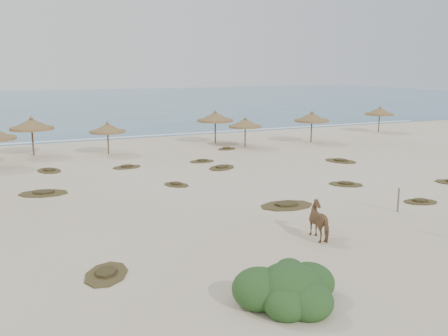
{
  "coord_description": "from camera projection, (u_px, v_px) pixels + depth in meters",
  "views": [
    {
      "loc": [
        -9.75,
        -19.2,
        6.42
      ],
      "look_at": [
        1.14,
        5.0,
        0.98
      ],
      "focal_mm": 40.0,
      "sensor_mm": 36.0,
      "label": 1
    }
  ],
  "objects": [
    {
      "name": "scrub_2",
      "position": [
        176.0,
        184.0,
        27.33
      ],
      "size": [
        1.66,
        1.86,
        0.16
      ],
      "rotation": [
        0.0,
        0.0,
        2.09
      ],
      "color": "#4D4022",
      "rests_on": "ground"
    },
    {
      "name": "palapa_4",
      "position": [
        215.0,
        117.0,
        41.78
      ],
      "size": [
        3.94,
        3.94,
        2.84
      ],
      "rotation": [
        0.0,
        0.0,
        0.38
      ],
      "color": "brown",
      "rests_on": "ground"
    },
    {
      "name": "palapa_6",
      "position": [
        312.0,
        118.0,
        42.3
      ],
      "size": [
        3.34,
        3.34,
        2.74
      ],
      "rotation": [
        0.0,
        0.0,
        0.16
      ],
      "color": "brown",
      "rests_on": "ground"
    },
    {
      "name": "scrub_5",
      "position": [
        341.0,
        161.0,
        34.17
      ],
      "size": [
        2.26,
        2.67,
        0.16
      ],
      "rotation": [
        0.0,
        0.0,
        1.98
      ],
      "color": "#4D4022",
      "rests_on": "ground"
    },
    {
      "name": "scrub_11",
      "position": [
        106.0,
        274.0,
        15.58
      ],
      "size": [
        2.04,
        2.36,
        0.16
      ],
      "rotation": [
        0.0,
        0.0,
        1.12
      ],
      "color": "#4D4022",
      "rests_on": "ground"
    },
    {
      "name": "foam_line",
      "position": [
        119.0,
        138.0,
        45.58
      ],
      "size": [
        70.0,
        0.6,
        0.01
      ],
      "primitive_type": "cube",
      "color": "white",
      "rests_on": "ground"
    },
    {
      "name": "scrub_1",
      "position": [
        43.0,
        193.0,
        25.49
      ],
      "size": [
        2.77,
        2.14,
        0.16
      ],
      "rotation": [
        0.0,
        0.0,
        2.9
      ],
      "color": "#4D4022",
      "rests_on": "ground"
    },
    {
      "name": "scrub_4",
      "position": [
        346.0,
        184.0,
        27.43
      ],
      "size": [
        2.2,
        2.13,
        0.16
      ],
      "rotation": [
        0.0,
        0.0,
        2.43
      ],
      "color": "#4D4022",
      "rests_on": "ground"
    },
    {
      "name": "scrub_13",
      "position": [
        127.0,
        167.0,
        32.11
      ],
      "size": [
        2.06,
        1.53,
        0.16
      ],
      "rotation": [
        0.0,
        0.0,
        0.17
      ],
      "color": "#4D4022",
      "rests_on": "ground"
    },
    {
      "name": "palapa_7",
      "position": [
        380.0,
        112.0,
        48.93
      ],
      "size": [
        3.08,
        3.08,
        2.61
      ],
      "rotation": [
        0.0,
        0.0,
        0.11
      ],
      "color": "brown",
      "rests_on": "ground"
    },
    {
      "name": "ground",
      "position": [
        247.0,
        212.0,
        22.36
      ],
      "size": [
        160.0,
        160.0,
        0.0
      ],
      "primitive_type": "plane",
      "color": "beige",
      "rests_on": "ground"
    },
    {
      "name": "palapa_3",
      "position": [
        108.0,
        129.0,
        36.68
      ],
      "size": [
        2.83,
        2.83,
        2.46
      ],
      "rotation": [
        0.0,
        0.0,
        0.08
      ],
      "color": "brown",
      "rests_on": "ground"
    },
    {
      "name": "scrub_7",
      "position": [
        202.0,
        161.0,
        34.07
      ],
      "size": [
        1.74,
        1.14,
        0.16
      ],
      "rotation": [
        0.0,
        0.0,
        0.01
      ],
      "color": "#4D4022",
      "rests_on": "ground"
    },
    {
      "name": "scrub_12",
      "position": [
        420.0,
        201.0,
        23.89
      ],
      "size": [
        1.89,
        1.53,
        0.16
      ],
      "rotation": [
        0.0,
        0.0,
        2.82
      ],
      "color": "#4D4022",
      "rests_on": "ground"
    },
    {
      "name": "scrub_3",
      "position": [
        222.0,
        167.0,
        31.93
      ],
      "size": [
        2.58,
        2.45,
        0.16
      ],
      "rotation": [
        0.0,
        0.0,
        0.66
      ],
      "color": "#4D4022",
      "rests_on": "ground"
    },
    {
      "name": "ocean",
      "position": [
        58.0,
        103.0,
        89.36
      ],
      "size": [
        200.0,
        100.0,
        0.01
      ],
      "primitive_type": "cube",
      "color": "#2B6482",
      "rests_on": "ground"
    },
    {
      "name": "scrub_10",
      "position": [
        227.0,
        149.0,
        39.18
      ],
      "size": [
        1.82,
        1.43,
        0.16
      ],
      "rotation": [
        0.0,
        0.0,
        0.27
      ],
      "color": "#4D4022",
      "rests_on": "ground"
    },
    {
      "name": "horse",
      "position": [
        321.0,
        221.0,
        18.78
      ],
      "size": [
        0.92,
        1.71,
        1.38
      ],
      "primitive_type": "imported",
      "rotation": [
        0.0,
        0.0,
        3.03
      ],
      "color": "brown",
      "rests_on": "ground"
    },
    {
      "name": "scrub_6",
      "position": [
        49.0,
        170.0,
        31.02
      ],
      "size": [
        1.84,
        2.32,
        0.16
      ],
      "rotation": [
        0.0,
        0.0,
        1.86
      ],
      "color": "#4D4022",
      "rests_on": "ground"
    },
    {
      "name": "scrub_9",
      "position": [
        287.0,
        205.0,
        23.27
      ],
      "size": [
        2.69,
        1.84,
        0.16
      ],
      "rotation": [
        0.0,
        0.0,
        3.08
      ],
      "color": "#4D4022",
      "rests_on": "ground"
    },
    {
      "name": "palapa_2",
      "position": [
        32.0,
        125.0,
        35.99
      ],
      "size": [
        3.15,
        3.15,
        2.92
      ],
      "rotation": [
        0.0,
        0.0,
        -0.01
      ],
      "color": "brown",
      "rests_on": "ground"
    },
    {
      "name": "bush",
      "position": [
        289.0,
        289.0,
        13.61
      ],
      "size": [
        3.03,
        2.67,
        1.36
      ],
      "rotation": [
        0.0,
        0.0,
        0.37
      ],
      "color": "#2E5022",
      "rests_on": "ground"
    },
    {
      "name": "palapa_5",
      "position": [
        245.0,
        124.0,
        39.8
      ],
      "size": [
        3.23,
        3.23,
        2.47
      ],
      "rotation": [
        0.0,
        0.0,
        0.27
      ],
      "color": "brown",
      "rests_on": "ground"
    },
    {
      "name": "fence_post_far",
      "position": [
        398.0,
        200.0,
        22.25
      ],
      "size": [
        0.08,
        0.08,
        1.1
      ],
      "primitive_type": "cylinder",
      "rotation": [
        0.0,
        0.0,
        0.04
      ],
      "color": "#615849",
      "rests_on": "ground"
    }
  ]
}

